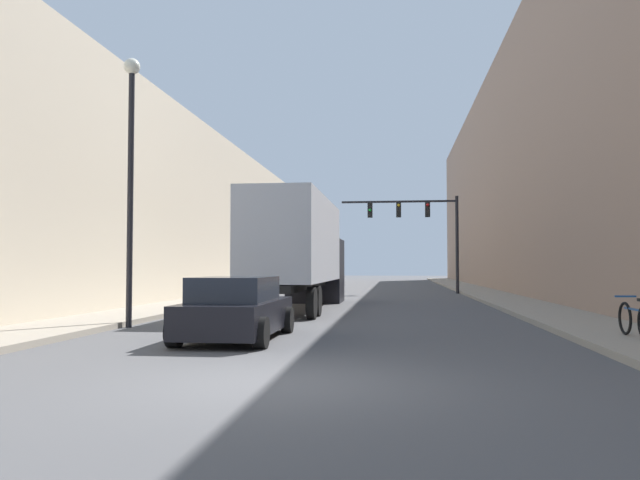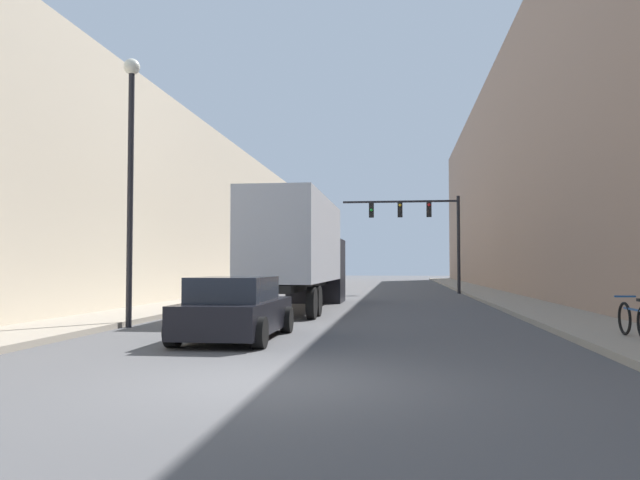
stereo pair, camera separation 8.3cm
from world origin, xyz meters
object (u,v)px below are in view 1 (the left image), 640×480
(traffic_signal_gantry, at_px, (424,223))
(sedan_car, at_px, (236,309))
(semi_truck, at_px, (300,250))
(street_lamp, at_px, (131,156))
(parked_bicycle, at_px, (635,320))

(traffic_signal_gantry, bearing_deg, sedan_car, -102.10)
(semi_truck, height_order, street_lamp, street_lamp)
(semi_truck, height_order, sedan_car, semi_truck)
(traffic_signal_gantry, relative_size, street_lamp, 0.97)
(sedan_car, bearing_deg, semi_truck, 90.50)
(semi_truck, distance_m, sedan_car, 10.08)
(street_lamp, bearing_deg, parked_bicycle, -10.58)
(traffic_signal_gantry, distance_m, parked_bicycle, 24.91)
(semi_truck, xyz_separation_m, sedan_car, (0.09, -9.95, -1.60))
(semi_truck, bearing_deg, traffic_signal_gantry, 69.82)
(street_lamp, height_order, parked_bicycle, street_lamp)
(semi_truck, bearing_deg, street_lamp, -114.35)
(sedan_car, height_order, parked_bicycle, sedan_car)
(traffic_signal_gantry, distance_m, street_lamp, 23.84)
(sedan_car, bearing_deg, traffic_signal_gantry, 77.90)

